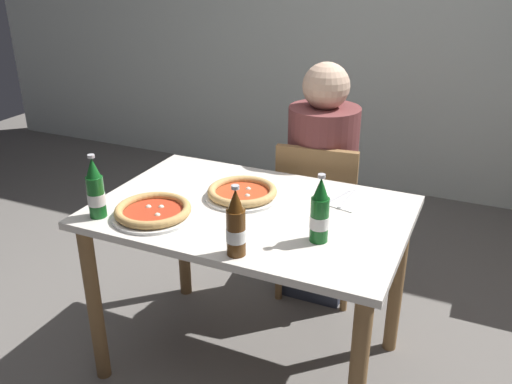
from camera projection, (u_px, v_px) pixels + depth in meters
name	position (u px, v px, depth m)	size (l,w,h in m)	color
ground_plane	(251.00, 360.00, 2.42)	(8.00, 8.00, 0.00)	slate
back_wall_tiled	(385.00, 9.00, 3.72)	(7.00, 0.10, 2.60)	silver
dining_table_main	(251.00, 234.00, 2.16)	(1.20, 0.80, 0.75)	silver
chair_behind_table	(318.00, 212.00, 2.70)	(0.45, 0.45, 0.85)	olive
diner_seated	(321.00, 189.00, 2.70)	(0.34, 0.34, 1.21)	#2D3342
pizza_margherita_near	(153.00, 212.00, 2.04)	(0.31, 0.31, 0.04)	white
pizza_marinara_far	(242.00, 193.00, 2.20)	(0.31, 0.31, 0.04)	white
beer_bottle_left	(236.00, 226.00, 1.75)	(0.07, 0.07, 0.25)	#512D0F
beer_bottle_center	(96.00, 191.00, 2.01)	(0.07, 0.07, 0.25)	#14591E
beer_bottle_right	(320.00, 213.00, 1.84)	(0.07, 0.07, 0.25)	#14591E
napkin_with_cutlery	(343.00, 199.00, 2.19)	(0.22, 0.22, 0.01)	white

